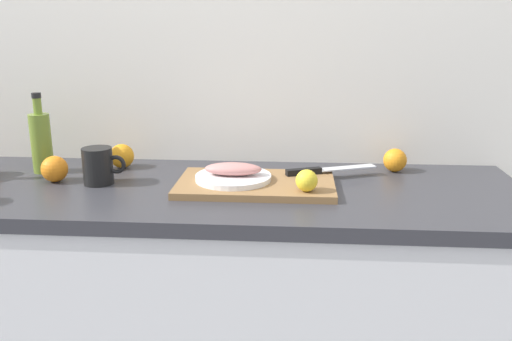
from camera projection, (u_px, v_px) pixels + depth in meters
name	position (u px, v px, depth m)	size (l,w,h in m)	color
back_wall	(196.00, 57.00, 1.80)	(3.20, 0.05, 2.50)	white
kitchen_counter	(185.00, 322.00, 1.70)	(2.00, 0.60, 0.90)	white
cutting_board	(256.00, 184.00, 1.57)	(0.45, 0.27, 0.02)	olive
white_plate	(233.00, 177.00, 1.57)	(0.22, 0.22, 0.01)	white
fish_fillet	(233.00, 169.00, 1.56)	(0.17, 0.07, 0.04)	tan
chef_knife	(320.00, 170.00, 1.64)	(0.28, 0.13, 0.02)	silver
lemon_0	(307.00, 181.00, 1.46)	(0.06, 0.06, 0.06)	yellow
olive_oil_bottle	(41.00, 141.00, 1.70)	(0.06, 0.06, 0.25)	olive
coffee_mug_0	(99.00, 166.00, 1.59)	(0.13, 0.09, 0.11)	black
orange_1	(55.00, 169.00, 1.61)	(0.08, 0.08, 0.08)	orange
orange_2	(395.00, 160.00, 1.72)	(0.07, 0.07, 0.07)	orange
orange_3	(122.00, 156.00, 1.77)	(0.08, 0.08, 0.08)	orange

